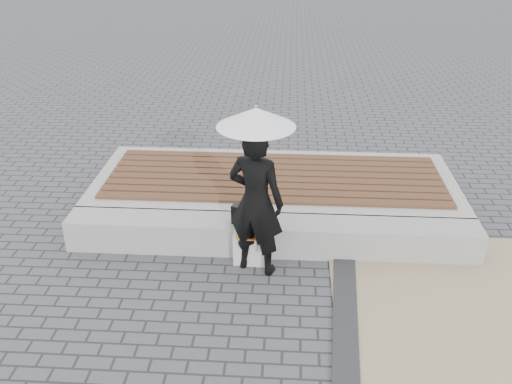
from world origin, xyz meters
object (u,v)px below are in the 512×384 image
(parasol, at_px, (256,117))
(canvas_tote, at_px, (250,249))
(seating_ledge, at_px, (271,235))
(woman, at_px, (256,202))
(handbag, at_px, (246,216))

(parasol, relative_size, canvas_tote, 2.62)
(seating_ledge, bearing_deg, parasol, -110.93)
(seating_ledge, relative_size, canvas_tote, 12.41)
(woman, distance_m, parasol, 0.98)
(handbag, relative_size, canvas_tote, 0.84)
(woman, xyz_separation_m, parasol, (-0.00, 0.00, 0.98))
(handbag, distance_m, canvas_tote, 0.38)
(handbag, bearing_deg, canvas_tote, -49.67)
(woman, bearing_deg, canvas_tote, -33.92)
(seating_ledge, distance_m, handbag, 0.45)
(seating_ledge, relative_size, handbag, 14.74)
(parasol, height_order, canvas_tote, parasol)
(woman, xyz_separation_m, canvas_tote, (-0.08, 0.10, -0.68))
(seating_ledge, bearing_deg, canvas_tote, -126.76)
(seating_ledge, bearing_deg, handbag, -159.52)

